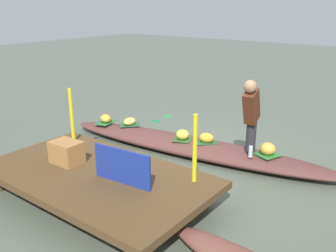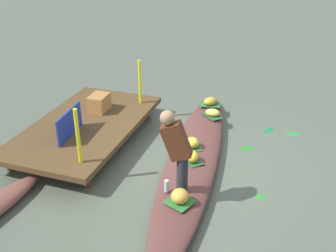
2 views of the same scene
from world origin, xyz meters
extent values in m
plane|color=#51594B|center=(0.00, 0.00, 0.00)|extent=(40.00, 40.00, 0.00)
cube|color=#513920|center=(0.15, 2.12, 0.31)|extent=(3.20, 1.80, 0.10)
cylinder|color=#4C2A27|center=(-1.13, 1.40, 0.13)|extent=(0.14, 0.14, 0.26)
cylinder|color=#4D462F|center=(1.43, 1.40, 0.13)|extent=(0.14, 0.14, 0.26)
cylinder|color=brown|center=(-1.13, 2.84, 0.13)|extent=(0.14, 0.14, 0.26)
cylinder|color=#4B4123|center=(1.43, 2.84, 0.13)|extent=(0.14, 0.14, 0.26)
ellipsoid|color=brown|center=(0.00, 0.00, 0.12)|extent=(5.34, 1.43, 0.24)
cube|color=#2E702E|center=(-1.35, -0.18, 0.25)|extent=(0.43, 0.44, 0.01)
ellipsoid|color=gold|center=(-1.35, -0.18, 0.35)|extent=(0.26, 0.25, 0.20)
cube|color=#305623|center=(0.14, 0.07, 0.25)|extent=(0.40, 0.41, 0.01)
ellipsoid|color=yellow|center=(0.14, 0.07, 0.34)|extent=(0.31, 0.31, 0.18)
cube|color=#275228|center=(-0.28, -0.05, 0.25)|extent=(0.42, 0.42, 0.01)
ellipsoid|color=yellow|center=(-0.28, -0.05, 0.33)|extent=(0.29, 0.24, 0.17)
cube|color=#2B6C34|center=(1.97, 0.20, 0.25)|extent=(0.36, 0.47, 0.01)
ellipsoid|color=gold|center=(1.97, 0.20, 0.33)|extent=(0.37, 0.34, 0.16)
cube|color=#285335|center=(1.46, 0.03, 0.25)|extent=(0.45, 0.46, 0.01)
ellipsoid|color=#E7E157|center=(1.46, 0.03, 0.32)|extent=(0.21, 0.29, 0.14)
cylinder|color=#28282D|center=(-1.07, -0.12, 0.52)|extent=(0.16, 0.16, 0.55)
cube|color=#522815|center=(-1.08, -0.03, 1.04)|extent=(0.23, 0.46, 0.58)
sphere|color=#9E7556|center=(-1.10, 0.09, 1.37)|extent=(0.20, 0.20, 0.20)
cylinder|color=silver|center=(-1.17, 0.07, 0.33)|extent=(0.06, 0.06, 0.18)
cube|color=navy|center=(-0.35, 2.12, 0.60)|extent=(0.86, 0.11, 0.46)
cylinder|color=yellow|center=(-1.05, 1.52, 0.82)|extent=(0.06, 0.06, 0.90)
cylinder|color=yellow|center=(1.35, 1.52, 0.82)|extent=(0.06, 0.06, 0.90)
cube|color=#A16E39|center=(0.73, 2.13, 0.52)|extent=(0.45, 0.33, 0.32)
ellipsoid|color=#15773E|center=(1.68, -1.07, 0.00)|extent=(0.31, 0.23, 0.01)
ellipsoid|color=#277C23|center=(0.83, -0.77, 0.00)|extent=(0.29, 0.29, 0.01)
ellipsoid|color=#30803E|center=(1.70, -1.54, 0.00)|extent=(0.29, 0.35, 0.01)
ellipsoid|color=#308033|center=(-0.55, -1.19, 0.00)|extent=(0.24, 0.24, 0.01)
camera|label=1|loc=(-3.40, 5.17, 2.55)|focal=39.56mm
camera|label=2|loc=(-5.57, -1.47, 3.69)|focal=42.80mm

